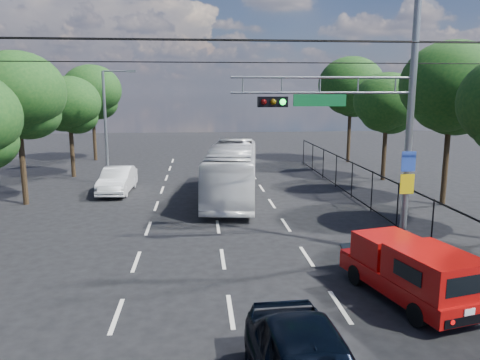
{
  "coord_description": "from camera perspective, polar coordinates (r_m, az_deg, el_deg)",
  "views": [
    {
      "loc": [
        -0.78,
        -7.62,
        5.79
      ],
      "look_at": [
        0.62,
        8.08,
        2.8
      ],
      "focal_mm": 35.0,
      "sensor_mm": 36.0,
      "label": 1
    }
  ],
  "objects": [
    {
      "name": "streetlight_left",
      "position": [
        30.19,
        -15.78,
        6.84
      ],
      "size": [
        2.09,
        0.22,
        7.08
      ],
      "color": "slate",
      "rests_on": "ground"
    },
    {
      "name": "tree_left_c",
      "position": [
        26.24,
        -25.47,
        8.86
      ],
      "size": [
        4.8,
        4.8,
        7.8
      ],
      "color": "black",
      "rests_on": "ground"
    },
    {
      "name": "tree_left_e",
      "position": [
        41.58,
        -17.57,
        9.9
      ],
      "size": [
        4.92,
        4.92,
        7.99
      ],
      "color": "black",
      "rests_on": "ground"
    },
    {
      "name": "tree_left_d",
      "position": [
        33.77,
        -20.05,
        8.29
      ],
      "size": [
        4.2,
        4.2,
        6.83
      ],
      "color": "black",
      "rests_on": "ground"
    },
    {
      "name": "tree_right_e",
      "position": [
        39.63,
        13.39,
        10.67
      ],
      "size": [
        5.28,
        5.28,
        8.58
      ],
      "color": "black",
      "rests_on": "ground"
    },
    {
      "name": "signal_mast",
      "position": [
        16.75,
        16.32,
        8.44
      ],
      "size": [
        6.43,
        0.39,
        9.5
      ],
      "color": "slate",
      "rests_on": "ground"
    },
    {
      "name": "lane_markings",
      "position": [
        22.39,
        -2.92,
        -4.24
      ],
      "size": [
        6.12,
        38.0,
        0.01
      ],
      "color": "beige",
      "rests_on": "ground"
    },
    {
      "name": "white_bus",
      "position": [
        25.59,
        -0.94,
        1.04
      ],
      "size": [
        3.75,
        10.83,
        2.95
      ],
      "primitive_type": "imported",
      "rotation": [
        0.0,
        0.0,
        -0.12
      ],
      "color": "silver",
      "rests_on": "ground"
    },
    {
      "name": "tree_right_c",
      "position": [
        25.91,
        24.38,
        9.68
      ],
      "size": [
        5.1,
        5.1,
        8.29
      ],
      "color": "black",
      "rests_on": "ground"
    },
    {
      "name": "tree_right_d",
      "position": [
        32.07,
        17.48,
        8.59
      ],
      "size": [
        4.32,
        4.32,
        7.02
      ],
      "color": "black",
      "rests_on": "ground"
    },
    {
      "name": "fence_right",
      "position": [
        22.01,
        17.44,
        -2.24
      ],
      "size": [
        0.06,
        34.03,
        2.0
      ],
      "color": "black",
      "rests_on": "ground"
    },
    {
      "name": "red_pickup",
      "position": [
        14.04,
        20.01,
        -10.25
      ],
      "size": [
        2.7,
        4.86,
        1.72
      ],
      "color": "black",
      "rests_on": "ground"
    },
    {
      "name": "white_van",
      "position": [
        27.95,
        -14.72,
        -0.02
      ],
      "size": [
        1.75,
        4.56,
        1.48
      ],
      "primitive_type": "imported",
      "rotation": [
        0.0,
        0.0,
        -0.04
      ],
      "color": "silver",
      "rests_on": "ground"
    },
    {
      "name": "utility_wires",
      "position": [
        16.53,
        -2.45,
        15.74
      ],
      "size": [
        22.0,
        5.04,
        0.74
      ],
      "color": "black",
      "rests_on": "ground"
    }
  ]
}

